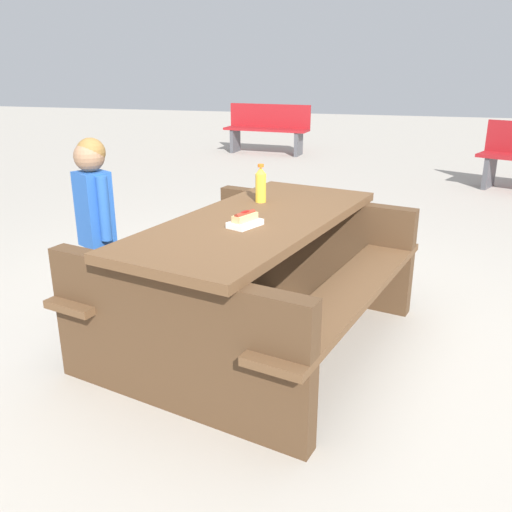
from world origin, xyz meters
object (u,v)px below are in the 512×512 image
object	(u,v)px
park_bench_mid	(268,128)
soda_bottle	(261,185)
child_in_coat	(95,210)
picnic_table	(256,269)
hotdog_tray	(245,221)

from	to	relation	value
park_bench_mid	soda_bottle	bearing A→B (deg)	13.57
park_bench_mid	child_in_coat	bearing A→B (deg)	5.50
child_in_coat	park_bench_mid	distance (m)	6.92
picnic_table	hotdog_tray	world-z (taller)	hotdog_tray
picnic_table	soda_bottle	xyz separation A→B (m)	(-0.35, -0.06, 0.41)
hotdog_tray	child_in_coat	bearing A→B (deg)	-98.18
picnic_table	hotdog_tray	size ratio (longest dim) A/B	9.97
picnic_table	soda_bottle	bearing A→B (deg)	-169.49
hotdog_tray	park_bench_mid	world-z (taller)	park_bench_mid
picnic_table	soda_bottle	distance (m)	0.54
soda_bottle	child_in_coat	distance (m)	0.99
picnic_table	park_bench_mid	xyz separation A→B (m)	(-6.84, -1.63, 0.00)
soda_bottle	child_in_coat	size ratio (longest dim) A/B	0.20
hotdog_tray	child_in_coat	xyz separation A→B (m)	(-0.14, -0.96, -0.04)
picnic_table	child_in_coat	distance (m)	1.01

